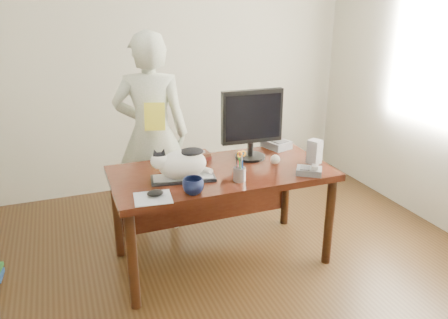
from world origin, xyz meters
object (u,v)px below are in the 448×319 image
Objects in this scene: book_stack at (197,156)px; calculator at (276,144)px; monitor at (252,121)px; mouse at (155,193)px; speaker at (315,152)px; person at (152,134)px; baseball at (275,159)px; coffee_mug at (193,186)px; desk at (218,185)px; keyboard at (183,178)px; phone at (310,170)px; pen_cup at (240,173)px; cat at (181,163)px.

book_stack is 0.72m from calculator.
monitor reaches higher than book_stack.
monitor is 1.00m from mouse.
mouse is 0.61× the size of speaker.
person is at bearing 140.72° from monitor.
baseball is at bearing -51.46° from monitor.
book_stack is at bearing 57.55° from mouse.
coffee_mug reaches higher than baseball.
speaker is 1.36m from person.
monitor is 2.98× the size of speaker.
monitor reaches higher than baseball.
speaker is (0.71, -0.19, 0.24)m from desk.
monitor is 4.02× the size of coffee_mug.
calculator reaches higher than keyboard.
person is (-0.97, 0.41, 0.07)m from calculator.
calculator is at bearing 32.80° from keyboard.
speaker reaches higher than baseball.
monitor is at bearing 154.49° from phone.
keyboard is at bearing 109.85° from person.
person is at bearing 102.52° from keyboard.
mouse is (-0.60, -0.05, -0.04)m from pen_cup.
person is at bearing 140.25° from calculator.
coffee_mug reaches higher than keyboard.
desk is at bearing -164.97° from monitor.
desk is 0.55m from monitor.
monitor is 0.45m from calculator.
desk is 11.75× the size of coffee_mug.
speaker is at bearing 84.68° from phone.
pen_cup reaches higher than mouse.
monitor is at bearing 12.49° from desk.
coffee_mug is 0.52× the size of calculator.
mouse is at bearing -175.39° from pen_cup.
speaker is 0.11× the size of person.
cat is at bearing -159.81° from phone.
desk is 7.38× the size of pen_cup.
person is at bearing 112.61° from pen_cup.
mouse reaches higher than desk.
phone is 0.83× the size of calculator.
pen_cup reaches higher than baseball.
calculator is at bearing -3.73° from book_stack.
pen_cup reaches higher than speaker.
phone reaches higher than mouse.
mouse is at bearing -129.02° from cat.
baseball is (0.74, 0.05, 0.02)m from keyboard.
baseball is (0.98, 0.25, 0.01)m from mouse.
monitor is at bearing 124.90° from speaker.
coffee_mug is (-0.36, -0.09, -0.01)m from pen_cup.
cat reaches higher than phone.
speaker is (0.15, 0.18, 0.06)m from phone.
calculator is (0.93, 0.40, 0.02)m from keyboard.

